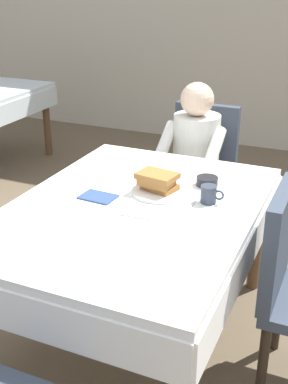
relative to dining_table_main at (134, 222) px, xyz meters
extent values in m
plane|color=brown|center=(0.00, 0.00, -0.65)|extent=(14.00, 14.00, 0.00)
cube|color=white|center=(0.00, 0.00, 0.07)|extent=(1.10, 1.50, 0.04)
cube|color=white|center=(0.00, -0.76, -0.04)|extent=(1.10, 0.01, 0.18)
cube|color=white|center=(0.00, 0.76, -0.04)|extent=(1.10, 0.01, 0.18)
cube|color=white|center=(-0.56, 0.00, -0.04)|extent=(0.01, 1.50, 0.18)
cube|color=white|center=(0.56, 0.00, -0.04)|extent=(0.01, 1.50, 0.18)
cylinder|color=brown|center=(-0.47, 0.67, -0.30)|extent=(0.07, 0.07, 0.70)
cylinder|color=brown|center=(0.47, 0.67, -0.30)|extent=(0.07, 0.07, 0.70)
cube|color=#384251|center=(-0.04, 1.07, -0.23)|extent=(0.44, 0.44, 0.05)
cube|color=#384251|center=(-0.04, 1.27, 0.04)|extent=(0.44, 0.06, 0.48)
cylinder|color=#2D2319|center=(0.14, 0.89, -0.45)|extent=(0.04, 0.04, 0.40)
cylinder|color=#2D2319|center=(-0.22, 0.89, -0.45)|extent=(0.04, 0.04, 0.40)
cylinder|color=#2D2319|center=(0.14, 1.25, -0.45)|extent=(0.04, 0.04, 0.40)
cylinder|color=#2D2319|center=(-0.22, 1.25, -0.45)|extent=(0.04, 0.04, 0.40)
cylinder|color=silver|center=(-0.04, 1.05, 0.03)|extent=(0.30, 0.30, 0.46)
sphere|color=beige|center=(-0.04, 1.03, 0.36)|extent=(0.21, 0.21, 0.21)
cylinder|color=silver|center=(0.12, 0.91, 0.10)|extent=(0.08, 0.29, 0.23)
cylinder|color=silver|center=(-0.20, 0.91, 0.10)|extent=(0.08, 0.29, 0.23)
cylinder|color=#383D51|center=(0.04, 0.87, -0.43)|extent=(0.10, 0.10, 0.45)
cylinder|color=#383D51|center=(-0.12, 0.87, -0.43)|extent=(0.10, 0.10, 0.45)
cube|color=#384251|center=(0.67, 0.00, 0.04)|extent=(0.06, 0.44, 0.48)
cylinder|color=#2D2319|center=(0.69, 0.18, -0.45)|extent=(0.04, 0.04, 0.40)
cylinder|color=#2D2319|center=(0.69, -0.18, -0.45)|extent=(0.04, 0.04, 0.40)
cylinder|color=white|center=(0.06, 0.18, 0.10)|extent=(0.28, 0.28, 0.02)
cube|color=#A36B33|center=(0.06, 0.19, 0.12)|extent=(0.19, 0.15, 0.03)
cube|color=#A36B33|center=(0.04, 0.17, 0.15)|extent=(0.18, 0.13, 0.03)
cube|color=#A36B33|center=(0.04, 0.18, 0.18)|extent=(0.21, 0.16, 0.03)
cylinder|color=#333D4C|center=(0.31, 0.17, 0.13)|extent=(0.08, 0.08, 0.08)
torus|color=#333D4C|center=(0.36, 0.17, 0.14)|extent=(0.05, 0.01, 0.05)
cylinder|color=black|center=(0.24, 0.37, 0.11)|extent=(0.11, 0.11, 0.04)
cube|color=silver|center=(-0.13, 0.16, 0.09)|extent=(0.02, 0.18, 0.00)
cube|color=silver|center=(0.25, 0.16, 0.09)|extent=(0.01, 0.20, 0.00)
cube|color=silver|center=(0.05, -0.11, 0.09)|extent=(0.15, 0.03, 0.00)
cube|color=#334C7F|center=(-0.19, 0.01, 0.09)|extent=(0.18, 0.13, 0.01)
cube|color=silver|center=(-2.37, 2.30, -0.04)|extent=(0.90, 0.01, 0.18)
cube|color=silver|center=(-1.91, 1.74, -0.04)|extent=(0.01, 1.10, 0.18)
cylinder|color=brown|center=(-2.00, 2.21, -0.30)|extent=(0.07, 0.07, 0.70)
camera|label=1|loc=(0.90, -1.93, 1.09)|focal=47.12mm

